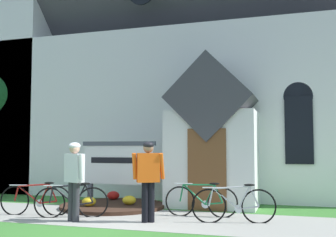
{
  "coord_description": "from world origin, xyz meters",
  "views": [
    {
      "loc": [
        3.7,
        -7.02,
        1.62
      ],
      "look_at": [
        0.45,
        3.52,
        2.4
      ],
      "focal_mm": 43.59,
      "sensor_mm": 36.0,
      "label": 1
    }
  ],
  "objects_px": {
    "bicycle_green": "(201,201)",
    "bicycle_orange": "(36,200)",
    "church_sign": "(118,164)",
    "cyclist_in_green_jersey": "(148,174)",
    "yard_deciduous_tree": "(6,101)",
    "bicycle_silver": "(72,201)",
    "bicycle_white": "(234,205)",
    "cyclist_in_yellow_jersey": "(74,175)"
  },
  "relations": [
    {
      "from": "bicycle_green",
      "to": "bicycle_orange",
      "type": "relative_size",
      "value": 1.0
    },
    {
      "from": "church_sign",
      "to": "bicycle_orange",
      "type": "bearing_deg",
      "value": -122.01
    },
    {
      "from": "church_sign",
      "to": "bicycle_green",
      "type": "bearing_deg",
      "value": -21.67
    },
    {
      "from": "cyclist_in_green_jersey",
      "to": "yard_deciduous_tree",
      "type": "xyz_separation_m",
      "value": [
        -8.19,
        5.53,
        2.46
      ]
    },
    {
      "from": "bicycle_green",
      "to": "cyclist_in_green_jersey",
      "type": "height_order",
      "value": "cyclist_in_green_jersey"
    },
    {
      "from": "bicycle_silver",
      "to": "yard_deciduous_tree",
      "type": "distance_m",
      "value": 8.9
    },
    {
      "from": "cyclist_in_green_jersey",
      "to": "yard_deciduous_tree",
      "type": "height_order",
      "value": "yard_deciduous_tree"
    },
    {
      "from": "bicycle_white",
      "to": "bicycle_silver",
      "type": "height_order",
      "value": "bicycle_white"
    },
    {
      "from": "bicycle_green",
      "to": "yard_deciduous_tree",
      "type": "xyz_separation_m",
      "value": [
        -9.12,
        4.45,
        3.12
      ]
    },
    {
      "from": "bicycle_white",
      "to": "bicycle_green",
      "type": "relative_size",
      "value": 1.03
    },
    {
      "from": "cyclist_in_green_jersey",
      "to": "cyclist_in_yellow_jersey",
      "type": "relative_size",
      "value": 1.01
    },
    {
      "from": "bicycle_silver",
      "to": "cyclist_in_green_jersey",
      "type": "bearing_deg",
      "value": -1.94
    },
    {
      "from": "bicycle_white",
      "to": "cyclist_in_yellow_jersey",
      "type": "xyz_separation_m",
      "value": [
        -3.38,
        -0.85,
        0.63
      ]
    },
    {
      "from": "bicycle_white",
      "to": "cyclist_in_yellow_jersey",
      "type": "distance_m",
      "value": 3.54
    },
    {
      "from": "cyclist_in_green_jersey",
      "to": "bicycle_white",
      "type": "bearing_deg",
      "value": 15.27
    },
    {
      "from": "bicycle_white",
      "to": "bicycle_silver",
      "type": "bearing_deg",
      "value": -173.46
    },
    {
      "from": "bicycle_green",
      "to": "cyclist_in_yellow_jersey",
      "type": "distance_m",
      "value": 2.98
    },
    {
      "from": "bicycle_green",
      "to": "church_sign",
      "type": "bearing_deg",
      "value": 158.33
    },
    {
      "from": "bicycle_green",
      "to": "yard_deciduous_tree",
      "type": "relative_size",
      "value": 0.34
    },
    {
      "from": "bicycle_green",
      "to": "cyclist_in_yellow_jersey",
      "type": "height_order",
      "value": "cyclist_in_yellow_jersey"
    },
    {
      "from": "bicycle_silver",
      "to": "yard_deciduous_tree",
      "type": "height_order",
      "value": "yard_deciduous_tree"
    },
    {
      "from": "bicycle_green",
      "to": "cyclist_in_green_jersey",
      "type": "bearing_deg",
      "value": -130.85
    },
    {
      "from": "bicycle_white",
      "to": "yard_deciduous_tree",
      "type": "height_order",
      "value": "yard_deciduous_tree"
    },
    {
      "from": "church_sign",
      "to": "yard_deciduous_tree",
      "type": "distance_m",
      "value": 7.75
    },
    {
      "from": "church_sign",
      "to": "bicycle_white",
      "type": "xyz_separation_m",
      "value": [
        3.42,
        -1.61,
        -0.76
      ]
    },
    {
      "from": "bicycle_white",
      "to": "bicycle_green",
      "type": "distance_m",
      "value": 1.03
    },
    {
      "from": "bicycle_silver",
      "to": "bicycle_orange",
      "type": "height_order",
      "value": "bicycle_silver"
    },
    {
      "from": "bicycle_silver",
      "to": "cyclist_in_green_jersey",
      "type": "height_order",
      "value": "cyclist_in_green_jersey"
    },
    {
      "from": "bicycle_white",
      "to": "cyclist_in_green_jersey",
      "type": "bearing_deg",
      "value": -164.73
    },
    {
      "from": "cyclist_in_green_jersey",
      "to": "yard_deciduous_tree",
      "type": "distance_m",
      "value": 10.18
    },
    {
      "from": "bicycle_green",
      "to": "yard_deciduous_tree",
      "type": "height_order",
      "value": "yard_deciduous_tree"
    },
    {
      "from": "bicycle_green",
      "to": "yard_deciduous_tree",
      "type": "bearing_deg",
      "value": 153.98
    },
    {
      "from": "cyclist_in_yellow_jersey",
      "to": "church_sign",
      "type": "bearing_deg",
      "value": 90.98
    },
    {
      "from": "cyclist_in_yellow_jersey",
      "to": "bicycle_green",
      "type": "bearing_deg",
      "value": 29.66
    },
    {
      "from": "church_sign",
      "to": "bicycle_orange",
      "type": "xyz_separation_m",
      "value": [
        -1.25,
        -1.99,
        -0.78
      ]
    },
    {
      "from": "yard_deciduous_tree",
      "to": "bicycle_green",
      "type": "bearing_deg",
      "value": -26.02
    },
    {
      "from": "bicycle_green",
      "to": "bicycle_silver",
      "type": "bearing_deg",
      "value": -160.29
    },
    {
      "from": "bicycle_green",
      "to": "cyclist_in_green_jersey",
      "type": "relative_size",
      "value": 0.98
    },
    {
      "from": "church_sign",
      "to": "bicycle_green",
      "type": "height_order",
      "value": "church_sign"
    },
    {
      "from": "bicycle_orange",
      "to": "cyclist_in_green_jersey",
      "type": "relative_size",
      "value": 0.98
    },
    {
      "from": "bicycle_green",
      "to": "cyclist_in_yellow_jersey",
      "type": "bearing_deg",
      "value": -150.34
    },
    {
      "from": "bicycle_green",
      "to": "cyclist_in_green_jersey",
      "type": "distance_m",
      "value": 1.57
    }
  ]
}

